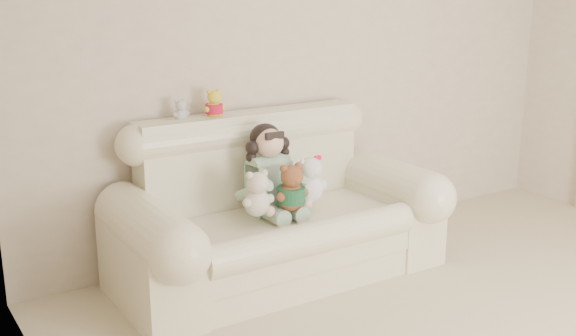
{
  "coord_description": "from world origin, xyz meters",
  "views": [
    {
      "loc": [
        -2.86,
        -1.53,
        1.85
      ],
      "look_at": [
        -0.67,
        1.9,
        0.75
      ],
      "focal_mm": 43.02,
      "sensor_mm": 36.0,
      "label": 1
    }
  ],
  "objects_px": {
    "brown_teddy": "(291,183)",
    "cream_teddy": "(257,189)",
    "sofa": "(279,200)",
    "white_cat": "(309,175)",
    "seated_child": "(269,168)"
  },
  "relations": [
    {
      "from": "sofa",
      "to": "white_cat",
      "type": "distance_m",
      "value": 0.25
    },
    {
      "from": "seated_child",
      "to": "brown_teddy",
      "type": "xyz_separation_m",
      "value": [
        0.01,
        -0.24,
        -0.04
      ]
    },
    {
      "from": "seated_child",
      "to": "cream_teddy",
      "type": "bearing_deg",
      "value": -142.33
    },
    {
      "from": "brown_teddy",
      "to": "cream_teddy",
      "type": "xyz_separation_m",
      "value": [
        -0.22,
        0.02,
        -0.01
      ]
    },
    {
      "from": "sofa",
      "to": "brown_teddy",
      "type": "relative_size",
      "value": 6.03
    },
    {
      "from": "seated_child",
      "to": "brown_teddy",
      "type": "bearing_deg",
      "value": -95.49
    },
    {
      "from": "sofa",
      "to": "white_cat",
      "type": "relative_size",
      "value": 5.77
    },
    {
      "from": "white_cat",
      "to": "sofa",
      "type": "bearing_deg",
      "value": 164.23
    },
    {
      "from": "sofa",
      "to": "seated_child",
      "type": "height_order",
      "value": "sofa"
    },
    {
      "from": "white_cat",
      "to": "cream_teddy",
      "type": "distance_m",
      "value": 0.4
    },
    {
      "from": "sofa",
      "to": "cream_teddy",
      "type": "xyz_separation_m",
      "value": [
        -0.24,
        -0.14,
        0.15
      ]
    },
    {
      "from": "brown_teddy",
      "to": "white_cat",
      "type": "xyz_separation_m",
      "value": [
        0.18,
        0.06,
        0.01
      ]
    },
    {
      "from": "brown_teddy",
      "to": "cream_teddy",
      "type": "relative_size",
      "value": 1.06
    },
    {
      "from": "brown_teddy",
      "to": "white_cat",
      "type": "relative_size",
      "value": 0.96
    },
    {
      "from": "white_cat",
      "to": "cream_teddy",
      "type": "xyz_separation_m",
      "value": [
        -0.4,
        -0.04,
        -0.02
      ]
    }
  ]
}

